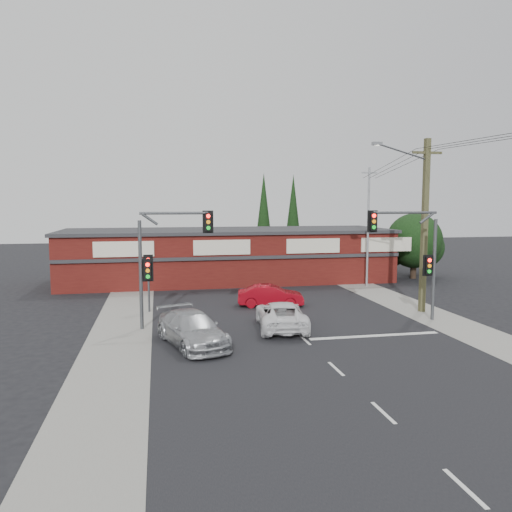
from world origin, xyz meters
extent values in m
plane|color=black|center=(0.00, 0.00, 0.00)|extent=(120.00, 120.00, 0.00)
cube|color=black|center=(0.00, 5.00, 0.01)|extent=(14.00, 70.00, 0.01)
cube|color=gray|center=(-8.50, 5.00, 0.01)|extent=(3.00, 70.00, 0.02)
cube|color=gray|center=(8.50, 5.00, 0.01)|extent=(3.00, 70.00, 0.02)
cube|color=silver|center=(3.50, -1.50, 0.01)|extent=(6.50, 0.35, 0.01)
imported|color=white|center=(-0.56, 0.79, 0.69)|extent=(2.89, 5.23, 1.39)
imported|color=#A9ACAF|center=(-5.20, -1.37, 0.74)|extent=(3.48, 5.48, 1.48)
imported|color=maroon|center=(0.14, 6.24, 0.66)|extent=(4.21, 2.07, 1.33)
cube|color=silver|center=(0.00, -13.89, 0.01)|extent=(0.12, 1.60, 0.01)
cube|color=silver|center=(0.00, -9.79, 0.01)|extent=(0.12, 1.60, 0.01)
cube|color=silver|center=(0.00, -5.68, 0.01)|extent=(0.12, 1.60, 0.01)
cube|color=silver|center=(0.00, -1.58, 0.01)|extent=(0.12, 1.60, 0.01)
cube|color=silver|center=(0.00, 2.53, 0.01)|extent=(0.12, 1.60, 0.01)
cube|color=silver|center=(0.00, 6.63, 0.01)|extent=(0.12, 1.60, 0.01)
cube|color=silver|center=(0.00, 10.74, 0.01)|extent=(0.12, 1.60, 0.01)
cube|color=silver|center=(0.00, 14.84, 0.01)|extent=(0.12, 1.60, 0.01)
cube|color=silver|center=(0.00, 18.95, 0.01)|extent=(0.12, 1.60, 0.01)
cube|color=#49110E|center=(-1.00, 17.00, 2.00)|extent=(26.00, 8.00, 4.00)
cube|color=#2D2D30|center=(-1.00, 17.00, 4.10)|extent=(26.40, 8.40, 0.25)
cube|color=beige|center=(-9.00, 12.95, 3.10)|extent=(4.20, 0.12, 1.10)
cube|color=beige|center=(-2.00, 12.95, 3.10)|extent=(4.20, 0.12, 1.10)
cube|color=beige|center=(5.00, 12.95, 3.10)|extent=(4.20, 0.12, 1.10)
cube|color=beige|center=(11.00, 12.95, 3.10)|extent=(4.20, 0.12, 1.10)
cube|color=#2D2D30|center=(-1.00, 12.90, 2.30)|extent=(26.00, 0.15, 0.25)
cylinder|color=#2D2116|center=(14.50, 15.00, 0.90)|extent=(0.50, 0.50, 1.80)
sphere|color=black|center=(14.50, 15.00, 3.20)|extent=(4.60, 4.60, 4.60)
sphere|color=black|center=(16.00, 16.00, 2.50)|extent=(3.40, 3.40, 3.40)
sphere|color=black|center=(13.20, 16.40, 2.30)|extent=(2.80, 2.80, 2.80)
cylinder|color=#2D2116|center=(3.50, 24.00, 1.00)|extent=(0.24, 0.24, 2.00)
cone|color=black|center=(3.50, 24.00, 5.50)|extent=(1.80, 1.80, 7.50)
cylinder|color=#2D2116|center=(7.00, 26.00, 1.00)|extent=(0.24, 0.24, 2.00)
cone|color=black|center=(7.00, 26.00, 5.50)|extent=(1.80, 1.80, 7.50)
cylinder|color=#47494C|center=(-7.50, 2.00, 2.75)|extent=(0.18, 0.18, 5.50)
cylinder|color=#47494C|center=(-5.80, 2.00, 5.85)|extent=(3.40, 0.14, 0.14)
cylinder|color=#47494C|center=(-6.99, 2.00, 5.55)|extent=(0.82, 0.14, 0.63)
cube|color=black|center=(-4.10, 2.00, 5.40)|extent=(0.32, 0.22, 0.95)
cube|color=black|center=(-4.10, 2.07, 5.40)|extent=(0.55, 0.04, 1.15)
cylinder|color=#FF0C07|center=(-4.10, 1.87, 5.70)|extent=(0.20, 0.06, 0.20)
cylinder|color=orange|center=(-4.10, 1.87, 5.40)|extent=(0.20, 0.06, 0.20)
cylinder|color=#0CE526|center=(-4.10, 1.87, 5.10)|extent=(0.20, 0.06, 0.20)
cube|color=black|center=(-7.15, 2.00, 3.00)|extent=(0.32, 0.22, 0.95)
cube|color=black|center=(-7.15, 2.07, 3.00)|extent=(0.55, 0.04, 1.15)
cylinder|color=#FF0C07|center=(-7.15, 1.87, 3.30)|extent=(0.20, 0.06, 0.20)
cylinder|color=orange|center=(-7.15, 1.87, 3.00)|extent=(0.20, 0.06, 0.20)
cylinder|color=#0CE526|center=(-7.15, 1.87, 2.70)|extent=(0.20, 0.06, 0.20)
cylinder|color=#47494C|center=(8.00, 1.00, 2.75)|extent=(0.18, 0.18, 5.50)
cylinder|color=#47494C|center=(6.20, 1.00, 5.85)|extent=(3.60, 0.14, 0.14)
cylinder|color=#47494C|center=(7.46, 1.00, 5.55)|extent=(0.82, 0.14, 0.63)
cube|color=black|center=(4.40, 1.00, 5.40)|extent=(0.32, 0.22, 0.95)
cube|color=black|center=(4.40, 1.07, 5.40)|extent=(0.55, 0.04, 1.15)
cylinder|color=#FF0C07|center=(4.40, 0.87, 5.70)|extent=(0.20, 0.06, 0.20)
cylinder|color=orange|center=(4.40, 0.87, 5.40)|extent=(0.20, 0.06, 0.20)
cylinder|color=#0CE526|center=(4.40, 0.87, 5.10)|extent=(0.20, 0.06, 0.20)
cube|color=black|center=(7.65, 1.00, 3.00)|extent=(0.32, 0.22, 0.95)
cube|color=black|center=(7.65, 1.07, 3.00)|extent=(0.55, 0.04, 1.15)
cylinder|color=#FF0C07|center=(7.65, 0.87, 3.30)|extent=(0.20, 0.06, 0.20)
cylinder|color=orange|center=(7.65, 0.87, 3.00)|extent=(0.20, 0.06, 0.20)
cylinder|color=#0CE526|center=(7.65, 0.87, 2.70)|extent=(0.20, 0.06, 0.20)
cylinder|color=#47494C|center=(-7.20, 6.00, 1.50)|extent=(0.12, 0.12, 3.00)
cube|color=black|center=(-7.20, 6.00, 2.80)|extent=(0.32, 0.22, 0.95)
cube|color=black|center=(-7.20, 6.07, 2.80)|extent=(0.55, 0.04, 1.15)
cylinder|color=#FF0C07|center=(-7.20, 5.87, 3.10)|extent=(0.20, 0.06, 0.20)
cylinder|color=orange|center=(-7.20, 5.87, 2.80)|extent=(0.20, 0.06, 0.20)
cylinder|color=#0CE526|center=(-7.20, 5.87, 2.50)|extent=(0.20, 0.06, 0.20)
cube|color=brown|center=(8.50, 3.00, 5.00)|extent=(0.30, 0.30, 10.00)
cube|color=brown|center=(8.50, 3.00, 9.20)|extent=(1.80, 0.14, 0.14)
cylinder|color=#47494C|center=(6.90, 2.85, 9.20)|extent=(3.23, 0.39, 0.89)
cube|color=slate|center=(5.30, 2.70, 9.60)|extent=(0.55, 0.25, 0.18)
cylinder|color=silver|center=(5.30, 2.70, 9.50)|extent=(0.28, 0.28, 0.05)
cylinder|color=gray|center=(9.00, 12.00, 4.50)|extent=(0.16, 0.16, 9.00)
cube|color=gray|center=(9.00, 12.00, 8.60)|extent=(1.20, 0.10, 0.10)
cylinder|color=black|center=(8.15, 7.50, 8.80)|extent=(0.73, 9.01, 1.22)
cylinder|color=black|center=(8.75, 7.50, 8.80)|extent=(0.52, 9.00, 1.22)
cylinder|color=black|center=(9.34, 7.50, 8.80)|extent=(0.31, 9.00, 1.22)
camera|label=1|loc=(-6.63, -23.33, 6.37)|focal=35.00mm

